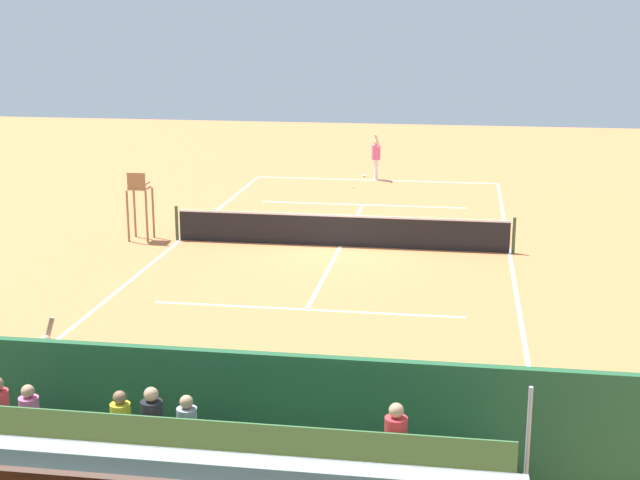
{
  "coord_description": "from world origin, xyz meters",
  "views": [
    {
      "loc": [
        -3.53,
        26.56,
        7.0
      ],
      "look_at": [
        0.0,
        4.0,
        1.2
      ],
      "focal_mm": 51.64,
      "sensor_mm": 36.0,
      "label": 1
    }
  ],
  "objects_px": {
    "umpire_chair": "(139,198)",
    "tennis_ball_near": "(353,187)",
    "tennis_net": "(341,230)",
    "line_judge": "(47,372)",
    "bleacher_stand": "(185,456)",
    "equipment_bag": "(305,448)",
    "tennis_racket": "(364,176)",
    "tennis_player": "(376,156)",
    "courtside_bench": "(437,432)"
  },
  "relations": [
    {
      "from": "tennis_net",
      "to": "tennis_racket",
      "type": "distance_m",
      "value": 11.97
    },
    {
      "from": "bleacher_stand",
      "to": "equipment_bag",
      "type": "height_order",
      "value": "bleacher_stand"
    },
    {
      "from": "bleacher_stand",
      "to": "tennis_ball_near",
      "type": "xyz_separation_m",
      "value": [
        0.59,
        -24.46,
        -0.89
      ]
    },
    {
      "from": "tennis_racket",
      "to": "line_judge",
      "type": "height_order",
      "value": "line_judge"
    },
    {
      "from": "umpire_chair",
      "to": "tennis_racket",
      "type": "bearing_deg",
      "value": -114.79
    },
    {
      "from": "bleacher_stand",
      "to": "tennis_racket",
      "type": "height_order",
      "value": "bleacher_stand"
    },
    {
      "from": "tennis_net",
      "to": "umpire_chair",
      "type": "xyz_separation_m",
      "value": [
        6.2,
        0.19,
        0.81
      ]
    },
    {
      "from": "bleacher_stand",
      "to": "tennis_ball_near",
      "type": "distance_m",
      "value": 24.48
    },
    {
      "from": "line_judge",
      "to": "equipment_bag",
      "type": "bearing_deg",
      "value": 174.11
    },
    {
      "from": "tennis_net",
      "to": "tennis_racket",
      "type": "height_order",
      "value": "tennis_net"
    },
    {
      "from": "bleacher_stand",
      "to": "tennis_player",
      "type": "relative_size",
      "value": 4.7
    },
    {
      "from": "courtside_bench",
      "to": "equipment_bag",
      "type": "xyz_separation_m",
      "value": [
        2.08,
        0.13,
        -0.38
      ]
    },
    {
      "from": "tennis_net",
      "to": "line_judge",
      "type": "bearing_deg",
      "value": 75.8
    },
    {
      "from": "line_judge",
      "to": "tennis_racket",
      "type": "bearing_deg",
      "value": -96.15
    },
    {
      "from": "umpire_chair",
      "to": "tennis_ball_near",
      "type": "xyz_separation_m",
      "value": [
        -5.48,
        -9.32,
        -1.28
      ]
    },
    {
      "from": "bleacher_stand",
      "to": "equipment_bag",
      "type": "distance_m",
      "value": 2.48
    },
    {
      "from": "equipment_bag",
      "to": "tennis_net",
      "type": "bearing_deg",
      "value": -84.78
    },
    {
      "from": "tennis_player",
      "to": "tennis_ball_near",
      "type": "distance_m",
      "value": 2.35
    },
    {
      "from": "tennis_net",
      "to": "tennis_player",
      "type": "relative_size",
      "value": 5.35
    },
    {
      "from": "equipment_bag",
      "to": "line_judge",
      "type": "xyz_separation_m",
      "value": [
        4.5,
        -0.46,
        0.84
      ]
    },
    {
      "from": "equipment_bag",
      "to": "tennis_racket",
      "type": "bearing_deg",
      "value": -85.9
    },
    {
      "from": "courtside_bench",
      "to": "tennis_racket",
      "type": "relative_size",
      "value": 3.1
    },
    {
      "from": "umpire_chair",
      "to": "tennis_ball_near",
      "type": "bearing_deg",
      "value": -120.44
    },
    {
      "from": "equipment_bag",
      "to": "tennis_player",
      "type": "distance_m",
      "value": 24.59
    },
    {
      "from": "tennis_net",
      "to": "courtside_bench",
      "type": "distance_m",
      "value": 13.68
    },
    {
      "from": "tennis_ball_near",
      "to": "equipment_bag",
      "type": "bearing_deg",
      "value": 94.94
    },
    {
      "from": "tennis_net",
      "to": "courtside_bench",
      "type": "height_order",
      "value": "tennis_net"
    },
    {
      "from": "tennis_net",
      "to": "courtside_bench",
      "type": "relative_size",
      "value": 5.72
    },
    {
      "from": "tennis_racket",
      "to": "courtside_bench",
      "type": "bearing_deg",
      "value": 98.79
    },
    {
      "from": "equipment_bag",
      "to": "line_judge",
      "type": "height_order",
      "value": "line_judge"
    },
    {
      "from": "line_judge",
      "to": "tennis_ball_near",
      "type": "bearing_deg",
      "value": -96.59
    },
    {
      "from": "tennis_ball_near",
      "to": "tennis_net",
      "type": "bearing_deg",
      "value": 94.53
    },
    {
      "from": "umpire_chair",
      "to": "courtside_bench",
      "type": "height_order",
      "value": "umpire_chair"
    },
    {
      "from": "equipment_bag",
      "to": "courtside_bench",
      "type": "bearing_deg",
      "value": -176.47
    },
    {
      "from": "tennis_ball_near",
      "to": "line_judge",
      "type": "height_order",
      "value": "line_judge"
    },
    {
      "from": "tennis_player",
      "to": "umpire_chair",
      "type": "bearing_deg",
      "value": 61.39
    },
    {
      "from": "umpire_chair",
      "to": "tennis_player",
      "type": "xyz_separation_m",
      "value": [
        -6.18,
        -11.34,
        -0.3
      ]
    },
    {
      "from": "courtside_bench",
      "to": "tennis_player",
      "type": "bearing_deg",
      "value": -82.25
    },
    {
      "from": "umpire_chair",
      "to": "equipment_bag",
      "type": "height_order",
      "value": "umpire_chair"
    },
    {
      "from": "tennis_net",
      "to": "bleacher_stand",
      "type": "bearing_deg",
      "value": 89.49
    },
    {
      "from": "bleacher_stand",
      "to": "umpire_chair",
      "type": "relative_size",
      "value": 4.23
    },
    {
      "from": "equipment_bag",
      "to": "bleacher_stand",
      "type": "bearing_deg",
      "value": 54.88
    },
    {
      "from": "umpire_chair",
      "to": "line_judge",
      "type": "relative_size",
      "value": 1.11
    },
    {
      "from": "umpire_chair",
      "to": "tennis_racket",
      "type": "distance_m",
      "value": 13.43
    },
    {
      "from": "umpire_chair",
      "to": "courtside_bench",
      "type": "xyz_separation_m",
      "value": [
        -9.51,
        13.08,
        -0.76
      ]
    },
    {
      "from": "tennis_racket",
      "to": "bleacher_stand",
      "type": "bearing_deg",
      "value": 90.96
    },
    {
      "from": "bleacher_stand",
      "to": "tennis_ball_near",
      "type": "bearing_deg",
      "value": -88.62
    },
    {
      "from": "bleacher_stand",
      "to": "equipment_bag",
      "type": "relative_size",
      "value": 10.07
    },
    {
      "from": "umpire_chair",
      "to": "equipment_bag",
      "type": "xyz_separation_m",
      "value": [
        -7.42,
        13.21,
        -1.13
      ]
    },
    {
      "from": "tennis_net",
      "to": "line_judge",
      "type": "relative_size",
      "value": 5.35
    }
  ]
}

